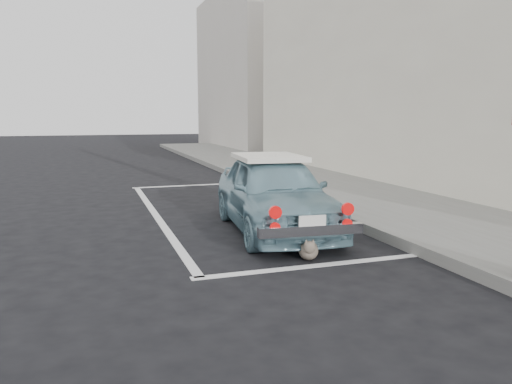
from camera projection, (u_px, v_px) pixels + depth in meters
ground at (264, 258)px, 6.06m from camera, size 80.00×80.00×0.00m
sidewalk at (394, 208)px, 8.93m from camera, size 2.80×40.00×0.15m
shop_building at (468, 36)px, 11.27m from camera, size 3.50×18.00×7.00m
building_far at (250, 71)px, 26.18m from camera, size 3.50×10.00×8.00m
pline_rear at (319, 265)px, 5.75m from camera, size 3.00×0.12×0.01m
pline_front at (195, 185)px, 12.30m from camera, size 3.00×0.12×0.01m
pline_side at (156, 216)px, 8.58m from camera, size 0.12×7.00×0.01m
retro_coupe at (274, 193)px, 7.39m from camera, size 1.66×3.47×1.14m
cat at (309, 249)px, 5.96m from camera, size 0.35×0.51×0.29m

